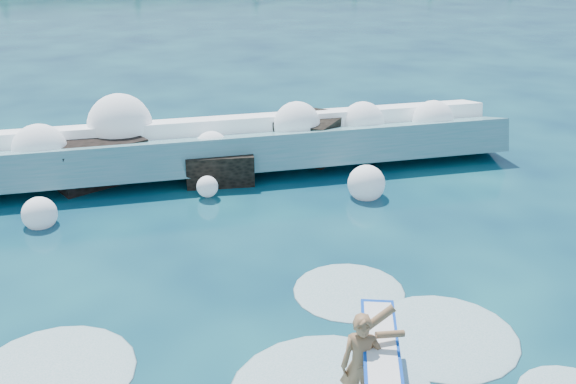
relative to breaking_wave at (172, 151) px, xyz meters
name	(u,v)px	position (x,y,z in m)	size (l,w,h in m)	color
ground	(228,313)	(0.41, -6.83, -0.53)	(200.00, 200.00, 0.00)	#07213F
breaking_wave	(172,151)	(0.00, 0.00, 0.00)	(17.48, 2.75, 1.51)	teal
rock_cluster	(201,155)	(0.70, -0.14, -0.12)	(8.18, 3.06, 1.27)	black
surfer_with_board	(366,361)	(1.93, -9.23, 0.05)	(1.17, 2.79, 1.55)	#8E6542
wave_spray	(155,138)	(-0.40, -0.12, 0.41)	(14.95, 4.68, 2.04)	white
surf_foam	(300,381)	(1.15, -8.75, -0.53)	(8.87, 5.98, 0.15)	silver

